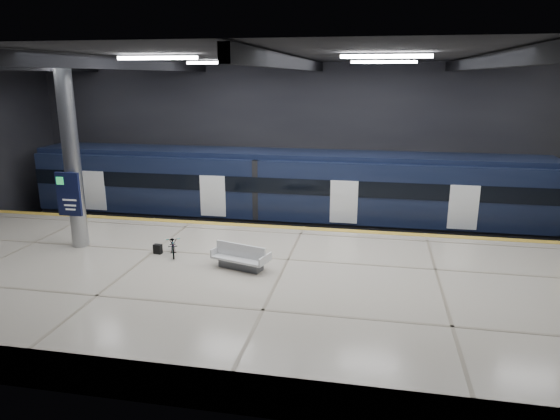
# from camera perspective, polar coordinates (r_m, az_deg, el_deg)

# --- Properties ---
(ground) EXTENTS (30.00, 30.00, 0.00)m
(ground) POSITION_cam_1_polar(r_m,az_deg,el_deg) (18.94, 1.43, -7.72)
(ground) COLOR black
(ground) RESTS_ON ground
(room_shell) EXTENTS (30.10, 16.10, 8.05)m
(room_shell) POSITION_cam_1_polar(r_m,az_deg,el_deg) (17.54, 1.55, 9.78)
(room_shell) COLOR black
(room_shell) RESTS_ON ground
(platform) EXTENTS (30.00, 11.00, 1.10)m
(platform) POSITION_cam_1_polar(r_m,az_deg,el_deg) (16.46, -0.00, -9.27)
(platform) COLOR beige
(platform) RESTS_ON ground
(safety_strip) EXTENTS (30.00, 0.40, 0.01)m
(safety_strip) POSITION_cam_1_polar(r_m,az_deg,el_deg) (21.12, 2.68, -2.10)
(safety_strip) COLOR gold
(safety_strip) RESTS_ON platform
(rails) EXTENTS (30.00, 1.52, 0.16)m
(rails) POSITION_cam_1_polar(r_m,az_deg,el_deg) (24.03, 3.59, -2.54)
(rails) COLOR gray
(rails) RESTS_ON ground
(train) EXTENTS (29.40, 2.84, 3.79)m
(train) POSITION_cam_1_polar(r_m,az_deg,el_deg) (23.46, 4.60, 2.02)
(train) COLOR black
(train) RESTS_ON ground
(bench) EXTENTS (2.08, 1.32, 0.85)m
(bench) POSITION_cam_1_polar(r_m,az_deg,el_deg) (16.78, -4.50, -5.69)
(bench) COLOR #595B60
(bench) RESTS_ON platform
(bicycle) EXTENTS (1.01, 1.45, 0.72)m
(bicycle) POSITION_cam_1_polar(r_m,az_deg,el_deg) (18.35, -12.12, -3.95)
(bicycle) COLOR #99999E
(bicycle) RESTS_ON platform
(pannier_bag) EXTENTS (0.33, 0.23, 0.35)m
(pannier_bag) POSITION_cam_1_polar(r_m,az_deg,el_deg) (18.65, -13.79, -4.35)
(pannier_bag) COLOR black
(pannier_bag) RESTS_ON platform
(info_column) EXTENTS (0.90, 0.78, 6.90)m
(info_column) POSITION_cam_1_polar(r_m,az_deg,el_deg) (19.70, -22.75, 5.51)
(info_column) COLOR #9EA0A5
(info_column) RESTS_ON platform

